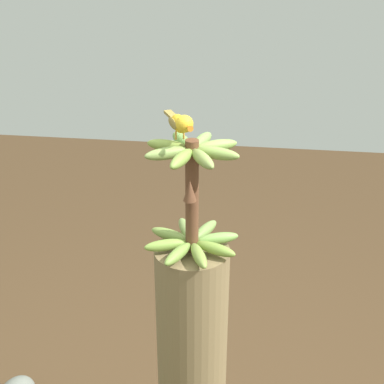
% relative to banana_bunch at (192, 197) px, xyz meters
% --- Properties ---
extents(banana_bunch, '(0.27, 0.27, 0.34)m').
position_rel_banana_bunch_xyz_m(banana_bunch, '(0.00, 0.00, 0.00)').
color(banana_bunch, brown).
rests_on(banana_bunch, banana_tree).
extents(perched_bird, '(0.10, 0.17, 0.08)m').
position_rel_banana_bunch_xyz_m(perched_bird, '(-0.03, -0.01, 0.22)').
color(perched_bird, '#C68933').
rests_on(perched_bird, banana_bunch).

